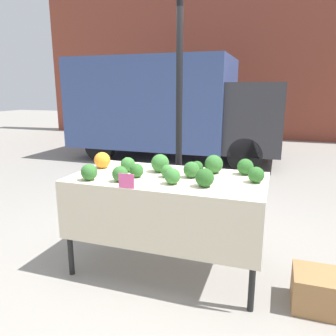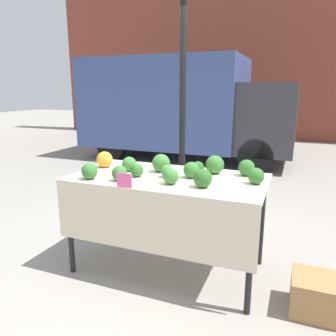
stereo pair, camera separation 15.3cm
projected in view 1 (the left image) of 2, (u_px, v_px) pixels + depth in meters
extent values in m
plane|color=gray|center=(168.00, 267.00, 3.19)|extent=(40.00, 40.00, 0.00)
cube|color=brown|center=(256.00, 48.00, 11.11)|extent=(16.00, 0.60, 6.09)
cylinder|color=black|center=(179.00, 125.00, 3.56)|extent=(0.07, 0.07, 2.62)
cube|color=#384C84|center=(154.00, 103.00, 8.16)|extent=(3.79, 2.26, 2.09)
cube|color=#333338|center=(256.00, 117.00, 7.45)|extent=(1.19, 2.08, 1.50)
cylinder|color=black|center=(245.00, 155.00, 6.80)|extent=(0.73, 0.22, 0.73)
cylinder|color=black|center=(252.00, 142.00, 8.52)|extent=(0.73, 0.22, 0.73)
cylinder|color=black|center=(100.00, 146.00, 7.86)|extent=(0.73, 0.22, 0.73)
cylinder|color=black|center=(133.00, 136.00, 9.58)|extent=(0.73, 0.22, 0.73)
cube|color=beige|center=(168.00, 178.00, 2.98)|extent=(1.75, 0.92, 0.03)
cube|color=beige|center=(150.00, 224.00, 2.63)|extent=(1.75, 0.01, 0.50)
cylinder|color=black|center=(69.00, 230.00, 2.97)|extent=(0.05, 0.05, 0.89)
cylinder|color=black|center=(254.00, 259.00, 2.47)|extent=(0.05, 0.05, 0.89)
cylinder|color=black|center=(111.00, 202.00, 3.71)|extent=(0.05, 0.05, 0.89)
cylinder|color=black|center=(260.00, 220.00, 3.21)|extent=(0.05, 0.05, 0.89)
sphere|color=orange|center=(102.00, 160.00, 3.28)|extent=(0.16, 0.16, 0.16)
cone|color=#93B238|center=(126.00, 162.00, 3.33)|extent=(0.14, 0.14, 0.11)
sphere|color=#2D6628|center=(137.00, 170.00, 2.94)|extent=(0.13, 0.13, 0.13)
sphere|color=#387533|center=(128.00, 164.00, 3.14)|extent=(0.14, 0.14, 0.14)
sphere|color=#336B2D|center=(120.00, 174.00, 2.80)|extent=(0.14, 0.14, 0.14)
sphere|color=#387533|center=(160.00, 163.00, 3.13)|extent=(0.17, 0.17, 0.17)
sphere|color=#387533|center=(172.00, 176.00, 2.73)|extent=(0.14, 0.14, 0.14)
sphere|color=#387533|center=(167.00, 171.00, 2.94)|extent=(0.11, 0.11, 0.11)
sphere|color=#336B2D|center=(214.00, 164.00, 3.08)|extent=(0.17, 0.17, 0.17)
sphere|color=#285B23|center=(205.00, 178.00, 2.65)|extent=(0.15, 0.15, 0.15)
sphere|color=#2D6628|center=(245.00, 167.00, 3.03)|extent=(0.15, 0.15, 0.15)
sphere|color=#2D6628|center=(256.00, 175.00, 2.77)|extent=(0.14, 0.14, 0.14)
sphere|color=#336B2D|center=(191.00, 170.00, 2.93)|extent=(0.15, 0.15, 0.15)
sphere|color=#336B2D|center=(89.00, 172.00, 2.84)|extent=(0.14, 0.14, 0.14)
sphere|color=#285B23|center=(197.00, 167.00, 3.09)|extent=(0.12, 0.12, 0.12)
cube|color=#F45B9E|center=(126.00, 181.00, 2.62)|extent=(0.14, 0.01, 0.12)
cube|color=#9E7042|center=(319.00, 291.00, 2.58)|extent=(0.40, 0.37, 0.29)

